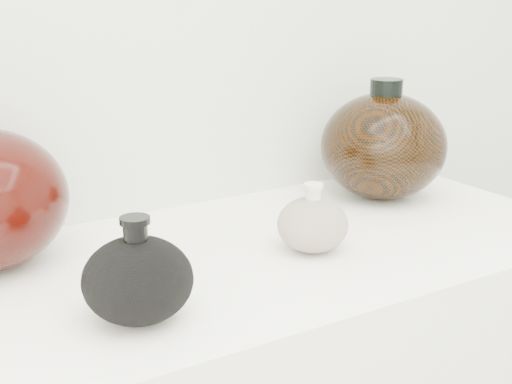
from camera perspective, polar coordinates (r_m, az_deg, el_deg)
black_gourd_vase at (r=0.85m, az=-9.44°, el=-6.88°), size 0.14×0.14×0.13m
cream_gourd_vase at (r=1.05m, az=4.55°, el=-2.55°), size 0.14×0.14×0.10m
right_round_pot at (r=1.32m, az=10.15°, el=3.68°), size 0.26×0.26×0.22m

